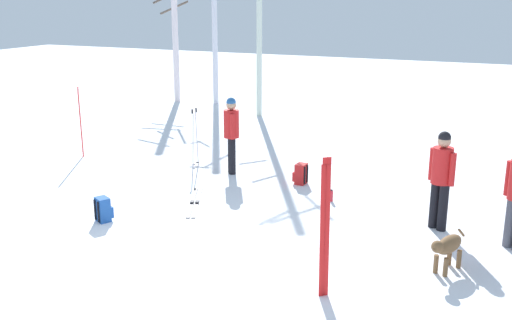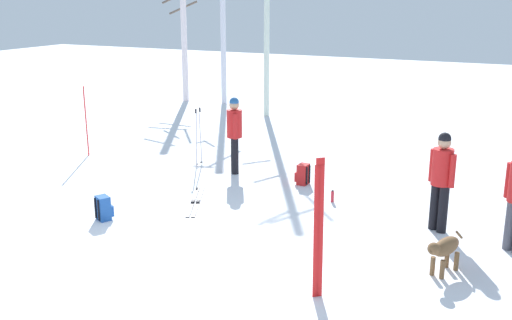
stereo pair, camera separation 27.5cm
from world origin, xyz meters
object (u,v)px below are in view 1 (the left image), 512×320
(ski_pair_planted_0, at_px, (81,122))
(water_bottle_0, at_px, (331,196))
(ski_pair_lying_0, at_px, (195,202))
(ski_poles_0, at_px, (195,136))
(person_0, at_px, (441,174))
(backpack_1, at_px, (301,174))
(ski_pair_planted_1, at_px, (325,229))
(birch_tree_0, at_px, (175,22))
(backpack_0, at_px, (103,210))
(person_1, at_px, (231,130))
(birch_tree_1, at_px, (214,11))
(dog, at_px, (447,247))

(ski_pair_planted_0, bearing_deg, water_bottle_0, -5.84)
(ski_pair_lying_0, xyz_separation_m, ski_poles_0, (-1.23, 2.20, 0.72))
(person_0, height_order, backpack_1, person_0)
(ski_pair_planted_1, height_order, birch_tree_0, birch_tree_0)
(ski_pair_planted_1, height_order, ski_poles_0, ski_pair_planted_1)
(backpack_0, relative_size, backpack_1, 1.00)
(ski_pair_planted_1, bearing_deg, birch_tree_0, 128.41)
(person_1, distance_m, ski_pair_lying_0, 2.32)
(person_0, height_order, ski_poles_0, person_0)
(ski_pair_planted_0, relative_size, ski_poles_0, 1.27)
(person_1, bearing_deg, ski_poles_0, 173.69)
(person_1, distance_m, water_bottle_0, 2.92)
(ski_pair_planted_1, xyz_separation_m, ski_poles_0, (-4.64, 4.74, -0.22))
(ski_pair_planted_0, relative_size, backpack_0, 3.97)
(ski_pair_planted_0, xyz_separation_m, backpack_0, (3.22, -3.34, -0.65))
(ski_poles_0, relative_size, birch_tree_1, 0.22)
(dog, distance_m, ski_pair_planted_0, 9.51)
(person_1, distance_m, ski_pair_planted_1, 5.89)
(birch_tree_1, bearing_deg, person_1, -59.76)
(backpack_1, bearing_deg, birch_tree_0, 135.10)
(person_0, xyz_separation_m, ski_pair_planted_1, (-1.06, -3.08, -0.02))
(water_bottle_0, bearing_deg, birch_tree_1, 129.53)
(backpack_0, height_order, water_bottle_0, backpack_0)
(backpack_1, bearing_deg, ski_poles_0, 174.77)
(ski_pair_planted_0, height_order, ski_pair_lying_0, ski_pair_planted_0)
(person_0, relative_size, birch_tree_0, 0.31)
(backpack_0, relative_size, water_bottle_0, 1.82)
(backpack_1, height_order, birch_tree_0, birch_tree_0)
(ski_pair_planted_0, height_order, ski_pair_planted_1, ski_pair_planted_1)
(backpack_0, bearing_deg, ski_pair_lying_0, 56.84)
(person_0, bearing_deg, dog, -78.08)
(ski_poles_0, bearing_deg, birch_tree_1, 114.63)
(person_0, distance_m, birch_tree_0, 14.17)
(ski_pair_lying_0, xyz_separation_m, birch_tree_1, (-4.68, 9.72, 3.29))
(person_0, relative_size, ski_pair_planted_1, 0.89)
(person_1, bearing_deg, water_bottle_0, -19.73)
(person_0, bearing_deg, ski_poles_0, 163.76)
(person_1, distance_m, backpack_1, 1.86)
(dog, height_order, backpack_0, dog)
(person_1, relative_size, birch_tree_0, 0.31)
(person_1, xyz_separation_m, dog, (5.05, -3.20, -0.59))
(dog, relative_size, backpack_0, 1.93)
(person_0, relative_size, ski_pair_planted_0, 0.98)
(person_1, relative_size, birch_tree_1, 0.27)
(ski_pair_lying_0, bearing_deg, ski_poles_0, 119.20)
(ski_pair_planted_1, bearing_deg, ski_poles_0, 134.41)
(person_0, distance_m, backpack_0, 5.88)
(dog, bearing_deg, birch_tree_0, 135.85)
(ski_pair_planted_1, relative_size, ski_poles_0, 1.40)
(person_0, xyz_separation_m, water_bottle_0, (-2.08, 0.61, -0.87))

